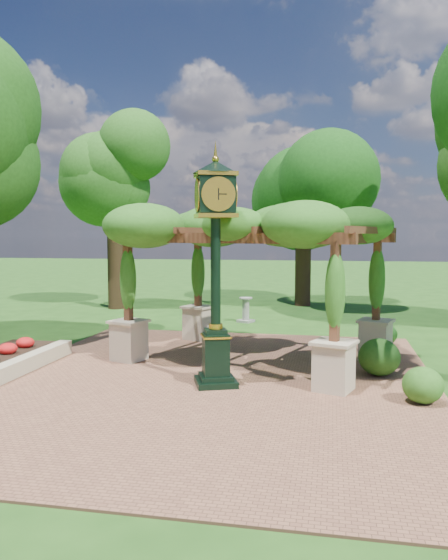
# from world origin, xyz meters

# --- Properties ---
(ground) EXTENTS (120.00, 120.00, 0.00)m
(ground) POSITION_xyz_m (0.00, 0.00, 0.00)
(ground) COLOR #1E4714
(ground) RESTS_ON ground
(brick_plaza) EXTENTS (10.00, 12.00, 0.04)m
(brick_plaza) POSITION_xyz_m (0.00, 1.00, 0.02)
(brick_plaza) COLOR brown
(brick_plaza) RESTS_ON ground
(border_wall) EXTENTS (0.35, 5.00, 0.40)m
(border_wall) POSITION_xyz_m (-4.60, 0.50, 0.20)
(border_wall) COLOR #C6B793
(border_wall) RESTS_ON ground
(pedestal_clock) EXTENTS (1.26, 1.26, 4.97)m
(pedestal_clock) POSITION_xyz_m (0.19, 0.63, 2.97)
(pedestal_clock) COLOR black
(pedestal_clock) RESTS_ON brick_plaza
(pergola) EXTENTS (7.44, 5.91, 4.08)m
(pergola) POSITION_xyz_m (0.63, 3.19, 3.34)
(pergola) COLOR beige
(pergola) RESTS_ON brick_plaza
(sundial) EXTENTS (0.69, 0.69, 0.95)m
(sundial) POSITION_xyz_m (-0.54, 9.52, 0.42)
(sundial) COLOR gray
(sundial) RESTS_ON ground
(shrub_front) EXTENTS (0.92, 0.92, 0.72)m
(shrub_front) POSITION_xyz_m (4.44, 0.14, 0.40)
(shrub_front) COLOR #2B5D1A
(shrub_front) RESTS_ON brick_plaza
(shrub_mid) EXTENTS (1.15, 1.15, 0.87)m
(shrub_mid) POSITION_xyz_m (3.78, 2.16, 0.48)
(shrub_mid) COLOR #214B15
(shrub_mid) RESTS_ON brick_plaza
(shrub_back) EXTENTS (0.80, 0.80, 0.63)m
(shrub_back) POSITION_xyz_m (4.26, 5.91, 0.35)
(shrub_back) COLOR #26641D
(shrub_back) RESTS_ON brick_plaza
(tree_west_far) EXTENTS (3.75, 3.75, 8.73)m
(tree_west_far) POSITION_xyz_m (-6.90, 12.22, 5.96)
(tree_west_far) COLOR #312113
(tree_west_far) RESTS_ON ground
(tree_north) EXTENTS (4.83, 4.83, 7.77)m
(tree_north) POSITION_xyz_m (1.33, 14.93, 5.34)
(tree_north) COLOR #382216
(tree_north) RESTS_ON ground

